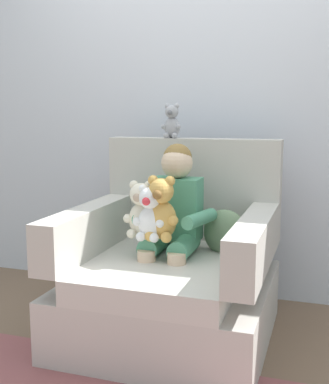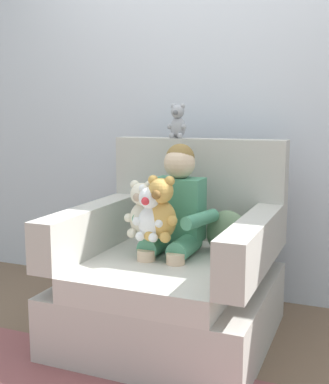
# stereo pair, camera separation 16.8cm
# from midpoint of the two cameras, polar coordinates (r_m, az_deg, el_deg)

# --- Properties ---
(ground_plane) EXTENTS (8.00, 8.00, 0.00)m
(ground_plane) POSITION_cam_midpoint_polar(r_m,az_deg,el_deg) (2.74, -1.20, -16.45)
(ground_plane) COLOR brown
(back_wall) EXTENTS (6.00, 0.10, 2.60)m
(back_wall) POSITION_cam_midpoint_polar(r_m,az_deg,el_deg) (3.23, 3.51, 11.15)
(back_wall) COLOR silver
(back_wall) RESTS_ON ground
(armchair) EXTENTS (1.02, 1.04, 1.04)m
(armchair) POSITION_cam_midpoint_polar(r_m,az_deg,el_deg) (2.66, -0.86, -9.73)
(armchair) COLOR #BCB7AD
(armchair) RESTS_ON ground
(seated_child) EXTENTS (0.45, 0.39, 0.82)m
(seated_child) POSITION_cam_midpoint_polar(r_m,az_deg,el_deg) (2.62, -0.83, -2.53)
(seated_child) COLOR #4C9370
(seated_child) RESTS_ON armchair
(plush_cream) EXTENTS (0.17, 0.14, 0.29)m
(plush_cream) POSITION_cam_midpoint_polar(r_m,az_deg,el_deg) (2.53, -4.62, -2.22)
(plush_cream) COLOR silver
(plush_cream) RESTS_ON armchair
(plush_white) EXTENTS (0.17, 0.14, 0.28)m
(plush_white) POSITION_cam_midpoint_polar(r_m,az_deg,el_deg) (2.47, -3.64, -2.62)
(plush_white) COLOR white
(plush_white) RESTS_ON armchair
(plush_honey) EXTENTS (0.19, 0.16, 0.33)m
(plush_honey) POSITION_cam_midpoint_polar(r_m,az_deg,el_deg) (2.47, -2.32, -2.12)
(plush_honey) COLOR gold
(plush_honey) RESTS_ON armchair
(plush_grey_on_backrest) EXTENTS (0.12, 0.10, 0.20)m
(plush_grey_on_backrest) POSITION_cam_midpoint_polar(r_m,az_deg,el_deg) (2.94, -0.79, 8.09)
(plush_grey_on_backrest) COLOR #9E9EA3
(plush_grey_on_backrest) RESTS_ON armchair
(throw_pillow) EXTENTS (0.28, 0.18, 0.26)m
(throw_pillow) POSITION_cam_midpoint_polar(r_m,az_deg,el_deg) (2.67, 5.30, -4.80)
(throw_pillow) COLOR slate
(throw_pillow) RESTS_ON armchair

